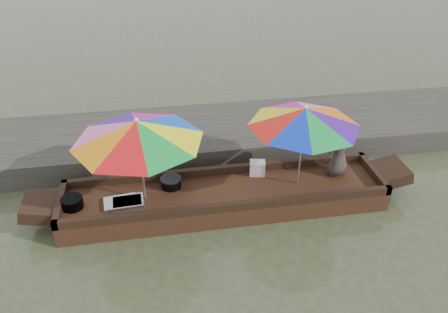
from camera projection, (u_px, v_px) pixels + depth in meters
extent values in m
plane|color=#374226|center=(225.00, 206.00, 7.87)|extent=(80.00, 80.00, 0.00)
cube|color=#2D2B26|center=(208.00, 136.00, 9.57)|extent=(22.00, 2.20, 0.50)
cube|color=black|center=(225.00, 199.00, 7.77)|extent=(5.66, 1.20, 0.35)
cylinder|color=black|center=(72.00, 203.00, 7.24)|extent=(0.35, 0.35, 0.19)
cube|color=silver|center=(127.00, 203.00, 7.32)|extent=(0.55, 0.40, 0.09)
cube|color=silver|center=(120.00, 203.00, 7.35)|extent=(0.58, 0.43, 0.06)
cylinder|color=black|center=(171.00, 183.00, 7.74)|extent=(0.35, 0.35, 0.17)
cube|color=silver|center=(257.00, 168.00, 8.06)|extent=(0.32, 0.27, 0.26)
imported|color=#39302C|center=(339.00, 148.00, 7.87)|extent=(0.63, 0.54, 1.08)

